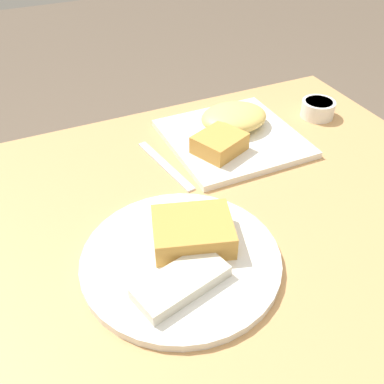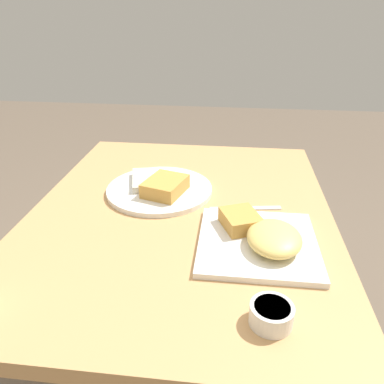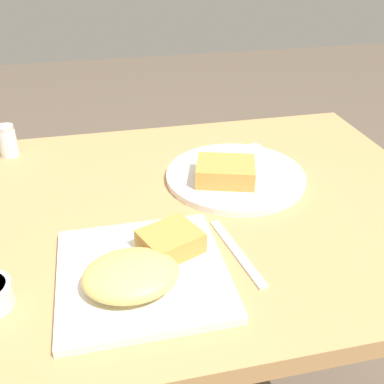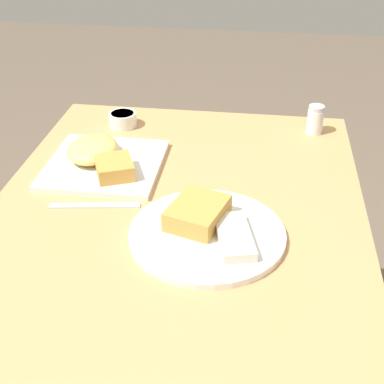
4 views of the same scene
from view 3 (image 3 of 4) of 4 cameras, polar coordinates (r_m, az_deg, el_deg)
name	(u,v)px [view 3 (image 3 of 4)]	position (r m, az deg, el deg)	size (l,w,h in m)	color
dining_table	(200,238)	(0.96, 1.07, -5.89)	(1.00, 0.79, 0.74)	tan
plate_square_near	(142,269)	(0.71, -6.34, -9.72)	(0.26, 0.26, 0.06)	white
plate_oval_far	(233,173)	(0.98, 5.27, 2.39)	(0.30, 0.30, 0.05)	white
salt_shaker	(8,143)	(1.16, -22.35, 5.81)	(0.04, 0.04, 0.08)	white
butter_knife	(237,252)	(0.77, 5.71, -7.56)	(0.05, 0.19, 0.00)	silver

